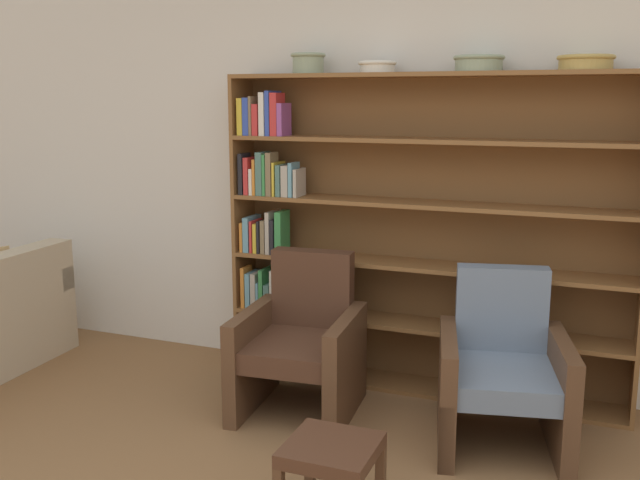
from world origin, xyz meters
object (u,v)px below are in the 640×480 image
Objects in this scene: bowl_copper at (308,62)px; bowl_sage at (377,66)px; bookshelf at (387,238)px; footstool at (331,457)px; bowl_slate at (479,62)px; bowl_cream at (586,62)px; armchair_leather at (301,345)px; armchair_cushioned at (503,372)px.

bowl_copper is 0.44m from bowl_sage.
bookshelf reaches higher than footstool.
bookshelf is at bearing 98.40° from footstool.
bowl_cream is (0.56, 0.00, -0.01)m from bowl_slate.
bowl_copper is 2.39m from footstool.
bowl_cream is 2.17m from armchair_leather.
bowl_sage is 0.80× the size of bowl_slate.
bowl_copper is at bearing -76.98° from armchair_leather.
bowl_sage is (-0.07, -0.02, 1.02)m from bookshelf.
bookshelf reaches higher than armchair_cushioned.
footstool is at bearing -118.92° from bowl_cream.
bowl_slate is 0.95× the size of bowl_cream.
footstool is (0.74, -1.53, -1.69)m from bowl_copper.
bookshelf is at bearing -126.55° from armchair_leather.
armchair_cushioned is (1.30, -0.53, -1.60)m from bowl_copper.
bowl_copper is 1.58m from bowl_cream.
bookshelf is at bearing -47.29° from armchair_cushioned.
armchair_leather is at bearing -121.58° from bookshelf.
bowl_slate is (0.52, -0.02, 1.03)m from bookshelf.
bowl_sage reaches higher than armchair_cushioned.
armchair_cushioned is at bearing 60.55° from footstool.
bookshelf is 11.47× the size of bowl_copper.
bowl_copper is at bearing -177.82° from bookshelf.
bookshelf is at bearing 15.47° from bowl_sage.
bowl_sage is 2.27m from footstool.
armchair_cushioned is (0.79, -0.55, -0.55)m from bookshelf.
armchair_leather is (-0.27, -0.53, -1.57)m from bowl_sage.
bookshelf is 8.21× the size of bowl_cream.
bowl_slate is 0.32× the size of armchair_cushioned.
armchair_cushioned is 1.15m from footstool.
bookshelf is 2.75× the size of armchair_cushioned.
bowl_cream is at bearing 61.08° from footstool.
bowl_slate is at bearing 79.32° from footstool.
bowl_copper is 0.94× the size of bowl_sage.
footstool is at bearing -64.27° from bowl_copper.
bowl_copper is at bearing 115.73° from footstool.
armchair_cushioned is at bearing -62.44° from bowl_slate.
armchair_leather is at bearing -116.80° from bowl_sage.
bowl_sage reaches higher than bookshelf.
bookshelf is 1.11m from armchair_cushioned.
armchair_cushioned reaches higher than footstool.
bowl_copper is 0.75× the size of bowl_slate.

